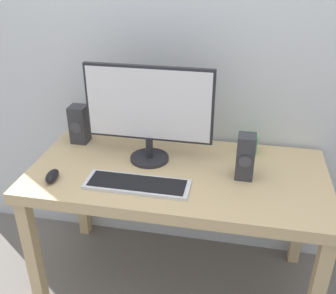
{
  "coord_description": "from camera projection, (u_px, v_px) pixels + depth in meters",
  "views": [
    {
      "loc": [
        0.27,
        -1.59,
        1.7
      ],
      "look_at": [
        -0.05,
        0.0,
        0.85
      ],
      "focal_mm": 41.83,
      "sensor_mm": 36.0,
      "label": 1
    }
  ],
  "objects": [
    {
      "name": "speaker_left",
      "position": [
        79.0,
        124.0,
        2.1
      ],
      "size": [
        0.09,
        0.09,
        0.21
      ],
      "color": "#333338",
      "rests_on": "desk"
    },
    {
      "name": "coffee_mug",
      "position": [
        249.0,
        144.0,
        2.01
      ],
      "size": [
        0.09,
        0.09,
        0.1
      ],
      "primitive_type": "cylinder",
      "color": "#4CB259",
      "rests_on": "desk"
    },
    {
      "name": "monitor",
      "position": [
        149.0,
        109.0,
        1.85
      ],
      "size": [
        0.62,
        0.19,
        0.48
      ],
      "color": "#232328",
      "rests_on": "desk"
    },
    {
      "name": "mouse",
      "position": [
        52.0,
        176.0,
        1.79
      ],
      "size": [
        0.06,
        0.11,
        0.04
      ],
      "primitive_type": "ellipsoid",
      "rotation": [
        0.0,
        0.0,
        0.1
      ],
      "color": "black",
      "rests_on": "desk"
    },
    {
      "name": "speaker_right",
      "position": [
        245.0,
        157.0,
        1.77
      ],
      "size": [
        0.08,
        0.09,
        0.21
      ],
      "color": "#333338",
      "rests_on": "desk"
    },
    {
      "name": "ground_plane",
      "position": [
        176.0,
        280.0,
        2.22
      ],
      "size": [
        6.0,
        6.0,
        0.0
      ],
      "primitive_type": "plane",
      "color": "slate"
    },
    {
      "name": "keyboard_primary",
      "position": [
        137.0,
        184.0,
        1.75
      ],
      "size": [
        0.47,
        0.16,
        0.02
      ],
      "color": "silver",
      "rests_on": "desk"
    },
    {
      "name": "desk",
      "position": [
        177.0,
        184.0,
        1.92
      ],
      "size": [
        1.42,
        0.7,
        0.73
      ],
      "color": "tan",
      "rests_on": "ground_plane"
    }
  ]
}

